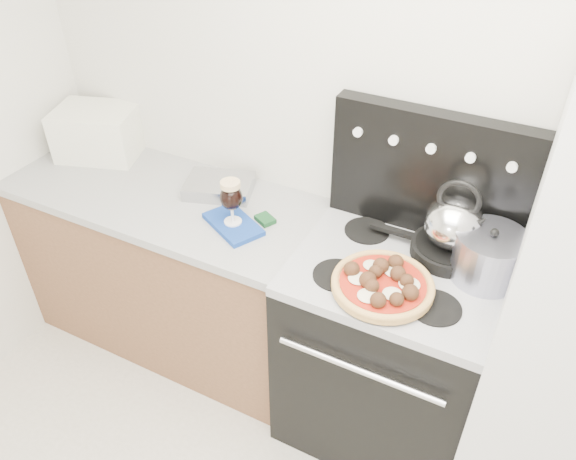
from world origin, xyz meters
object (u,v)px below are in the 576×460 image
Objects in this scene: stove_body at (385,353)px; pizza_pan at (382,289)px; toaster_oven at (98,132)px; base_cabinet at (175,272)px; skillet at (448,250)px; oven_mitt at (233,224)px; tea_kettle at (455,219)px; beer_glass at (232,202)px; pizza at (383,283)px; stock_pot at (488,258)px.

stove_body is 2.61× the size of pizza_pan.
toaster_oven is 1.61m from pizza_pan.
skillet is (1.25, 0.12, 0.51)m from base_cabinet.
tea_kettle is (0.83, 0.19, 0.18)m from oven_mitt.
beer_glass is at bearing -32.19° from toaster_oven.
toaster_oven reaches higher than pizza_pan.
stock_pot is at bearing 38.36° from pizza.
stock_pot reaches higher than pizza.
beer_glass reaches higher than stove_body.
base_cabinet is 1.21m from pizza_pan.
pizza is 0.36m from tea_kettle.
pizza_pan is 1.39× the size of stock_pot.
toaster_oven reaches higher than base_cabinet.
skillet is (0.83, 0.19, -0.08)m from beer_glass.
stove_body is at bearing -1.30° from base_cabinet.
tea_kettle reaches higher than toaster_oven.
pizza reaches higher than stove_body.
stock_pot is (1.87, -0.09, -0.01)m from toaster_oven.
pizza_pan is at bearing -93.98° from stove_body.
oven_mitt is (0.90, -0.22, -0.11)m from toaster_oven.
beer_glass is 0.81× the size of stock_pot.
pizza is at bearing -9.05° from base_cabinet.
pizza_pan is 0.34m from skillet.
toaster_oven is 1.73m from skillet.
tea_kettle is (1.25, 0.12, 0.66)m from base_cabinet.
pizza is 1.53× the size of tea_kettle.
stove_body is at bearing 86.02° from pizza_pan.
oven_mitt is at bearing 171.25° from pizza.
stock_pot is at bearing -22.57° from skillet.
pizza is (0.00, 0.00, 0.03)m from pizza_pan.
stock_pot reaches higher than base_cabinet.
stove_body is 2.35× the size of toaster_oven.
base_cabinet is 7.33× the size of beer_glass.
stove_body is (1.10, -0.02, 0.01)m from base_cabinet.
base_cabinet is 0.64m from oven_mitt.
oven_mitt reaches higher than stove_body.
oven_mitt is at bearing -158.65° from tea_kettle.
beer_glass reaches higher than pizza_pan.
stove_body is at bearing -24.69° from toaster_oven.
pizza is 1.47× the size of stock_pot.
toaster_oven reaches higher than stove_body.
tea_kettle reaches higher than pizza.
pizza reaches higher than oven_mitt.
pizza is 1.28× the size of skillet.
stove_body reaches higher than base_cabinet.
tea_kettle reaches higher than stock_pot.
pizza_pan reaches higher than base_cabinet.
stove_body is 1.69m from toaster_oven.
tea_kettle is at bearing 13.09° from beer_glass.
toaster_oven is 1.60× the size of tea_kettle.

